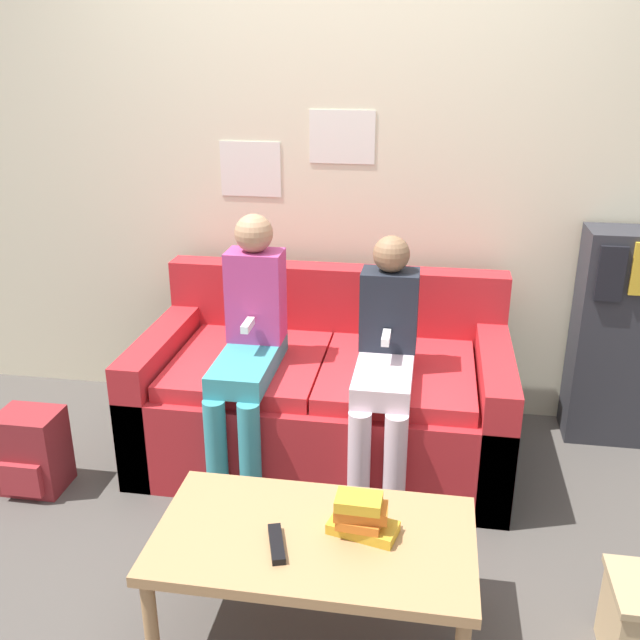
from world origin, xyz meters
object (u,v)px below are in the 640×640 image
coffee_table (314,545)px  couch (325,397)px  person_left (249,340)px  backpack (33,452)px  bookshelf (627,337)px  tv_remote (277,544)px  person_right (385,357)px

coffee_table → couch: bearing=97.2°
person_left → backpack: bearing=-161.6°
couch → bookshelf: 1.44m
tv_remote → bookshelf: size_ratio=0.17×
couch → backpack: bearing=-157.1°
couch → person_right: (0.29, -0.21, 0.32)m
bookshelf → tv_remote: bearing=-130.8°
person_left → tv_remote: bearing=-71.3°
bookshelf → backpack: bookshelf is taller
coffee_table → bookshelf: bookshelf is taller
couch → bookshelf: bookshelf is taller
tv_remote → couch: bearing=74.2°
person_right → tv_remote: 1.02m
tv_remote → backpack: tv_remote is taller
person_right → bookshelf: (1.09, 0.58, -0.08)m
tv_remote → backpack: size_ratio=0.49×
person_left → bookshelf: (1.67, 0.57, -0.11)m
coffee_table → person_right: 0.94m
coffee_table → bookshelf: bearing=50.0°
coffee_table → backpack: bearing=155.4°
bookshelf → person_left: bearing=-161.1°
coffee_table → bookshelf: (1.24, 1.47, 0.18)m
coffee_table → backpack: 1.47m
backpack → person_right: bearing=11.0°
backpack → coffee_table: bearing=-24.6°
person_left → bookshelf: 1.77m
coffee_table → person_left: bearing=115.6°
tv_remote → backpack: bearing=133.2°
couch → bookshelf: size_ratio=1.59×
tv_remote → bookshelf: bookshelf is taller
couch → backpack: couch is taller
couch → coffee_table: couch is taller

